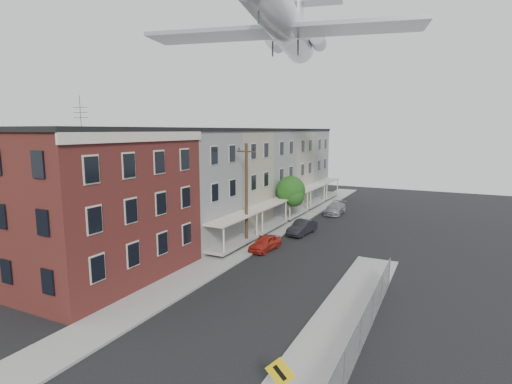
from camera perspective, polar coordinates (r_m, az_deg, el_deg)
ground at (r=18.81m, az=-12.67°, el=-23.89°), size 120.00×120.00×0.00m
sidewalk_left at (r=40.67m, az=2.71°, el=-5.47°), size 3.00×62.00×0.12m
sidewalk_right at (r=21.27m, az=10.97°, el=-19.52°), size 3.00×26.00×0.12m
curb_left at (r=40.13m, az=4.62°, el=-5.67°), size 0.15×62.00×0.14m
curb_right at (r=21.63m, az=7.05°, el=-18.87°), size 0.15×26.00×0.14m
corner_building at (r=29.73m, az=-22.62°, el=-1.42°), size 10.31×12.30×12.15m
row_house_a at (r=36.56m, az=-11.36°, el=0.84°), size 11.98×7.00×10.30m
row_house_b at (r=42.27m, az=-5.57°, el=2.04°), size 11.98×7.00×10.30m
row_house_c at (r=48.32m, az=-1.19°, el=2.93°), size 11.98×7.00×10.30m
row_house_d at (r=54.60m, az=2.20°, el=3.61°), size 11.98×7.00×10.30m
row_house_e at (r=61.03m, az=4.89°, el=4.13°), size 11.98×7.00×10.30m
chainlink_fence at (r=19.68m, az=14.69°, el=-19.04°), size 0.06×18.06×1.90m
warning_sign at (r=14.58m, az=3.47°, el=-25.52°), size 1.10×0.11×2.80m
utility_pole at (r=34.47m, az=-1.38°, el=-0.23°), size 1.80×0.26×9.00m
street_tree at (r=43.47m, az=5.09°, el=-0.00°), size 3.22×3.20×5.20m
car_near at (r=34.11m, az=1.31°, el=-7.28°), size 1.86×3.85×1.27m
car_mid at (r=39.43m, az=6.60°, el=-5.04°), size 1.91×4.31×1.38m
car_far at (r=49.40m, az=11.24°, el=-2.32°), size 1.99×4.77×1.38m
airplane at (r=40.21m, az=4.14°, el=22.67°), size 24.58×28.10×8.08m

